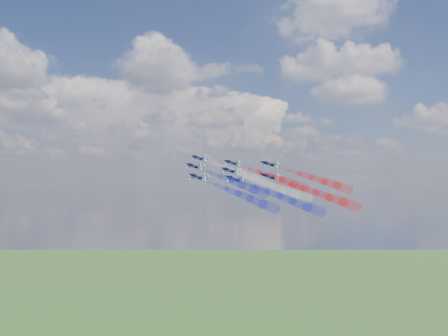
# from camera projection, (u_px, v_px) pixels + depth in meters

# --- Properties ---
(jet_lead) EXTENTS (13.24, 13.35, 6.33)m
(jet_lead) POSITION_uv_depth(u_px,v_px,m) (199.00, 158.00, 195.57)
(jet_lead) COLOR black
(trail_lead) EXTENTS (26.11, 26.31, 12.23)m
(trail_lead) POSITION_uv_depth(u_px,v_px,m) (233.00, 170.00, 179.58)
(trail_lead) COLOR white
(jet_inner_left) EXTENTS (13.24, 13.35, 6.33)m
(jet_inner_left) POSITION_uv_depth(u_px,v_px,m) (194.00, 166.00, 181.05)
(jet_inner_left) COLOR black
(trail_inner_left) EXTENTS (26.11, 26.31, 12.23)m
(trail_inner_left) POSITION_uv_depth(u_px,v_px,m) (231.00, 181.00, 165.05)
(trail_inner_left) COLOR #1822CF
(jet_inner_right) EXTENTS (13.24, 13.35, 6.33)m
(jet_inner_right) POSITION_uv_depth(u_px,v_px,m) (232.00, 163.00, 191.70)
(jet_inner_right) COLOR black
(trail_inner_right) EXTENTS (26.11, 26.31, 12.23)m
(trail_inner_right) POSITION_uv_depth(u_px,v_px,m) (270.00, 176.00, 175.70)
(trail_inner_right) COLOR red
(jet_outer_left) EXTENTS (13.24, 13.35, 6.33)m
(jet_outer_left) POSITION_uv_depth(u_px,v_px,m) (198.00, 177.00, 168.47)
(jet_outer_left) COLOR black
(trail_outer_left) EXTENTS (26.11, 26.31, 12.23)m
(trail_outer_left) POSITION_uv_depth(u_px,v_px,m) (238.00, 194.00, 152.48)
(trail_outer_left) COLOR #1822CF
(jet_center_third) EXTENTS (13.24, 13.35, 6.33)m
(jet_center_third) POSITION_uv_depth(u_px,v_px,m) (230.00, 171.00, 178.85)
(jet_center_third) COLOR black
(trail_center_third) EXTENTS (26.11, 26.31, 12.23)m
(trail_center_third) POSITION_uv_depth(u_px,v_px,m) (271.00, 185.00, 162.86)
(trail_center_third) COLOR white
(jet_outer_right) EXTENTS (13.24, 13.35, 6.33)m
(jet_outer_right) POSITION_uv_depth(u_px,v_px,m) (269.00, 164.00, 190.29)
(jet_outer_right) COLOR black
(trail_outer_right) EXTENTS (26.11, 26.31, 12.23)m
(trail_outer_right) POSITION_uv_depth(u_px,v_px,m) (311.00, 177.00, 174.30)
(trail_outer_right) COLOR red
(jet_rear_left) EXTENTS (13.24, 13.35, 6.33)m
(jet_rear_left) POSITION_uv_depth(u_px,v_px,m) (235.00, 179.00, 166.10)
(jet_rear_left) COLOR black
(trail_rear_left) EXTENTS (26.11, 26.31, 12.23)m
(trail_rear_left) POSITION_uv_depth(u_px,v_px,m) (280.00, 196.00, 150.10)
(trail_rear_left) COLOR #1822CF
(jet_rear_right) EXTENTS (13.24, 13.35, 6.33)m
(jet_rear_right) POSITION_uv_depth(u_px,v_px,m) (270.00, 177.00, 175.20)
(jet_rear_right) COLOR black
(trail_rear_right) EXTENTS (26.11, 26.31, 12.23)m
(trail_rear_right) POSITION_uv_depth(u_px,v_px,m) (315.00, 192.00, 159.21)
(trail_rear_right) COLOR red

